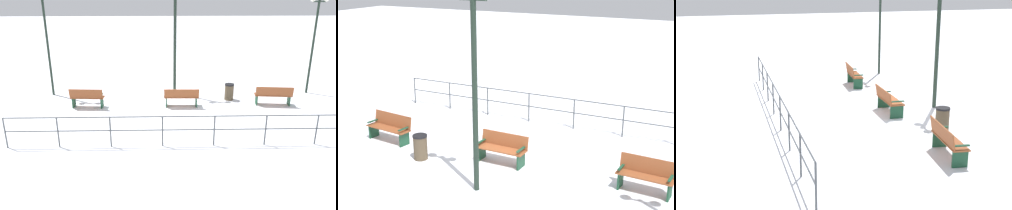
{
  "view_description": "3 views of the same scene",
  "coord_description": "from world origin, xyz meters",
  "views": [
    {
      "loc": [
        -14.69,
        0.98,
        5.5
      ],
      "look_at": [
        -2.62,
        0.67,
        1.02
      ],
      "focal_mm": 36.56,
      "sensor_mm": 36.0,
      "label": 1
    },
    {
      "loc": [
        11.59,
        6.17,
        5.82
      ],
      "look_at": [
        -2.69,
        -1.2,
        0.96
      ],
      "focal_mm": 50.62,
      "sensor_mm": 36.0,
      "label": 2
    },
    {
      "loc": [
        -5.71,
        -14.82,
        4.8
      ],
      "look_at": [
        -2.0,
        -1.14,
        0.74
      ],
      "focal_mm": 50.21,
      "sensor_mm": 36.0,
      "label": 3
    }
  ],
  "objects": [
    {
      "name": "trash_bin",
      "position": [
        0.81,
        -2.35,
        0.4
      ],
      "size": [
        0.45,
        0.45,
        0.79
      ],
      "color": "brown",
      "rests_on": "ground"
    },
    {
      "name": "bench_third",
      "position": [
        -0.13,
        4.24,
        0.49
      ],
      "size": [
        0.6,
        1.52,
        0.92
      ],
      "rotation": [
        0.0,
        0.0,
        -0.07
      ],
      "color": "brown",
      "rests_on": "ground"
    },
    {
      "name": "bench_second",
      "position": [
        -0.09,
        0.0,
        0.47
      ],
      "size": [
        0.6,
        1.57,
        0.89
      ],
      "rotation": [
        0.0,
        0.0,
        -0.02
      ],
      "color": "brown",
      "rests_on": "ground"
    },
    {
      "name": "waterfront_railing",
      "position": [
        -3.98,
        0.0,
        0.75
      ],
      "size": [
        0.05,
        12.57,
        1.12
      ],
      "color": "#4C5156",
      "rests_on": "ground"
    },
    {
      "name": "ground_plane",
      "position": [
        0.0,
        0.0,
        0.0
      ],
      "size": [
        80.0,
        80.0,
        0.0
      ],
      "primitive_type": "plane",
      "color": "white",
      "rests_on": "ground"
    },
    {
      "name": "lamppost_near",
      "position": [
        1.78,
        -6.53,
        3.21
      ],
      "size": [
        0.25,
        0.87,
        4.73
      ],
      "color": "#1E2D23",
      "rests_on": "ground"
    },
    {
      "name": "lamppost_far",
      "position": [
        1.78,
        6.33,
        3.71
      ],
      "size": [
        0.29,
        1.03,
        5.26
      ],
      "color": "#1E2D23",
      "rests_on": "ground"
    },
    {
      "name": "bench_nearest",
      "position": [
        0.0,
        -4.23,
        0.49
      ],
      "size": [
        0.69,
        1.71,
        0.92
      ],
      "rotation": [
        0.0,
        0.0,
        -0.11
      ],
      "color": "brown",
      "rests_on": "ground"
    },
    {
      "name": "lamppost_middle",
      "position": [
        1.78,
        0.22,
        3.51
      ],
      "size": [
        0.3,
        1.04,
        5.27
      ],
      "color": "#1E2D23",
      "rests_on": "ground"
    }
  ]
}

